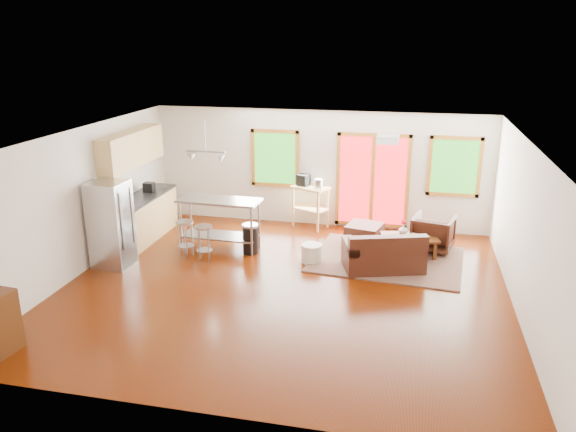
% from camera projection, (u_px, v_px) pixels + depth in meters
% --- Properties ---
extents(floor, '(7.50, 7.00, 0.02)m').
position_uv_depth(floor, '(284.00, 288.00, 9.67)').
color(floor, '#3A1000').
rests_on(floor, ground).
extents(ceiling, '(7.50, 7.00, 0.02)m').
position_uv_depth(ceiling, '(284.00, 137.00, 8.87)').
color(ceiling, white).
rests_on(ceiling, ground).
extents(back_wall, '(7.50, 0.02, 2.60)m').
position_uv_depth(back_wall, '(319.00, 169.00, 12.53)').
color(back_wall, silver).
rests_on(back_wall, ground).
extents(left_wall, '(0.02, 7.00, 2.60)m').
position_uv_depth(left_wall, '(80.00, 202.00, 10.04)').
color(left_wall, silver).
rests_on(left_wall, ground).
extents(right_wall, '(0.02, 7.00, 2.60)m').
position_uv_depth(right_wall, '(526.00, 232.00, 8.50)').
color(right_wall, silver).
rests_on(right_wall, ground).
extents(front_wall, '(7.50, 0.02, 2.60)m').
position_uv_depth(front_wall, '(211.00, 314.00, 6.01)').
color(front_wall, silver).
rests_on(front_wall, ground).
extents(window_left, '(1.10, 0.05, 1.30)m').
position_uv_depth(window_left, '(275.00, 158.00, 12.63)').
color(window_left, '#1F5C17').
rests_on(window_left, back_wall).
extents(french_doors, '(1.60, 0.05, 2.10)m').
position_uv_depth(french_doors, '(372.00, 181.00, 12.30)').
color(french_doors, red).
rests_on(french_doors, back_wall).
extents(window_right, '(1.10, 0.05, 1.30)m').
position_uv_depth(window_right, '(454.00, 167.00, 11.83)').
color(window_right, '#1F5C17').
rests_on(window_right, back_wall).
extents(rug, '(3.00, 2.42, 0.03)m').
position_uv_depth(rug, '(387.00, 259.00, 10.85)').
color(rug, '#546040').
rests_on(rug, floor).
extents(loveseat, '(1.60, 1.19, 0.76)m').
position_uv_depth(loveseat, '(384.00, 255.00, 10.29)').
color(loveseat, black).
rests_on(loveseat, floor).
extents(coffee_table, '(1.17, 0.85, 0.42)m').
position_uv_depth(coffee_table, '(409.00, 239.00, 10.90)').
color(coffee_table, '#3A1C09').
rests_on(coffee_table, floor).
extents(armchair, '(0.92, 0.88, 0.79)m').
position_uv_depth(armchair, '(433.00, 231.00, 11.25)').
color(armchair, black).
rests_on(armchair, floor).
extents(ottoman, '(0.80, 0.80, 0.45)m').
position_uv_depth(ottoman, '(364.00, 235.00, 11.56)').
color(ottoman, black).
rests_on(ottoman, floor).
extents(pouf, '(0.48, 0.48, 0.35)m').
position_uv_depth(pouf, '(312.00, 253.00, 10.71)').
color(pouf, silver).
rests_on(pouf, floor).
extents(vase, '(0.24, 0.24, 0.31)m').
position_uv_depth(vase, '(403.00, 229.00, 11.04)').
color(vase, silver).
rests_on(vase, coffee_table).
extents(book, '(0.22, 0.10, 0.30)m').
position_uv_depth(book, '(416.00, 236.00, 10.51)').
color(book, maroon).
rests_on(book, coffee_table).
extents(cabinets, '(0.64, 2.24, 2.30)m').
position_uv_depth(cabinets, '(139.00, 197.00, 11.68)').
color(cabinets, tan).
rests_on(cabinets, floor).
extents(refrigerator, '(0.68, 0.64, 1.62)m').
position_uv_depth(refrigerator, '(111.00, 224.00, 10.36)').
color(refrigerator, '#B7BABC').
rests_on(refrigerator, floor).
extents(island, '(1.66, 0.70, 1.04)m').
position_uv_depth(island, '(220.00, 215.00, 11.23)').
color(island, '#B7BABC').
rests_on(island, floor).
extents(cup, '(0.13, 0.12, 0.12)m').
position_uv_depth(cup, '(234.00, 205.00, 10.86)').
color(cup, white).
rests_on(cup, island).
extents(bar_stool_a, '(0.41, 0.41, 0.72)m').
position_uv_depth(bar_stool_a, '(185.00, 230.00, 10.87)').
color(bar_stool_a, '#B7BABC').
rests_on(bar_stool_a, floor).
extents(bar_stool_b, '(0.40, 0.40, 0.71)m').
position_uv_depth(bar_stool_b, '(204.00, 235.00, 10.66)').
color(bar_stool_b, '#B7BABC').
rests_on(bar_stool_b, floor).
extents(trash_can, '(0.40, 0.40, 0.60)m').
position_uv_depth(trash_can, '(251.00, 238.00, 11.12)').
color(trash_can, black).
rests_on(trash_can, floor).
extents(kitchen_cart, '(0.92, 0.78, 1.19)m').
position_uv_depth(kitchen_cart, '(310.00, 192.00, 12.47)').
color(kitchen_cart, tan).
rests_on(kitchen_cart, floor).
extents(ceiling_flush, '(0.35, 0.35, 0.12)m').
position_uv_depth(ceiling_flush, '(388.00, 139.00, 9.12)').
color(ceiling_flush, white).
rests_on(ceiling_flush, ceiling).
extents(pendant_light, '(0.80, 0.18, 0.79)m').
position_uv_depth(pendant_light, '(206.00, 157.00, 10.87)').
color(pendant_light, gray).
rests_on(pendant_light, ceiling).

